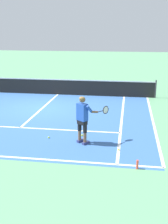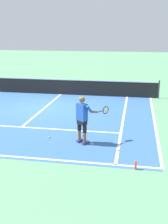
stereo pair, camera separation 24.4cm
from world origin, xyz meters
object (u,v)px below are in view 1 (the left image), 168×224
at_px(tennis_ball_by_baseline, 82,135).
at_px(tennis_ball_mid_court, 49,137).
at_px(tennis_ball_near_feet, 119,150).
at_px(water_bottle, 137,165).
at_px(tennis_player, 83,117).

xyz_separation_m(tennis_ball_by_baseline, tennis_ball_mid_court, (-1.19, -0.42, 0.00)).
distance_m(tennis_ball_near_feet, water_bottle, 1.39).
bearing_deg(tennis_ball_by_baseline, tennis_ball_near_feet, -38.83).
bearing_deg(tennis_ball_near_feet, tennis_player, 160.54).
height_order(tennis_ball_by_baseline, tennis_ball_mid_court, same).
height_order(tennis_ball_by_baseline, water_bottle, water_bottle).
distance_m(tennis_ball_near_feet, tennis_ball_mid_court, 2.73).
relative_size(tennis_ball_near_feet, tennis_ball_by_baseline, 1.00).
height_order(tennis_player, tennis_ball_by_baseline, tennis_player).
bearing_deg(water_bottle, tennis_ball_by_baseline, 130.01).
bearing_deg(tennis_ball_by_baseline, tennis_ball_mid_court, -160.69).
xyz_separation_m(tennis_player, tennis_ball_mid_court, (-1.34, 0.28, -0.96)).
relative_size(tennis_ball_near_feet, tennis_ball_mid_court, 1.00).
distance_m(tennis_ball_by_baseline, tennis_ball_mid_court, 1.27).
bearing_deg(water_bottle, tennis_ball_near_feet, 115.08).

